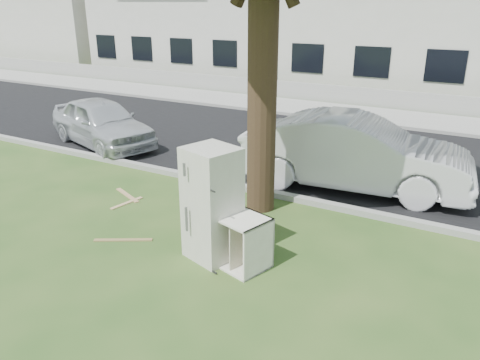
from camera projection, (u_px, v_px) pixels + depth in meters
The scene contains 16 objects.
ground at pixel (232, 252), 7.65m from camera, with size 120.00×120.00×0.00m, color #284C1B.
road at pixel (345, 154), 12.54m from camera, with size 120.00×7.00×0.01m, color black.
kerb_near at pixel (292, 200), 9.65m from camera, with size 120.00×0.18×0.12m, color gray.
kerb_far at pixel (378, 126), 15.43m from camera, with size 120.00×0.18×0.12m, color gray.
sidewalk at pixel (388, 117), 16.61m from camera, with size 120.00×2.80×0.01m, color gray.
low_wall at pixel (398, 100), 17.79m from camera, with size 120.00×0.15×0.70m, color gray.
townhouse_left at pixel (204, 8), 26.16m from camera, with size 10.20×8.16×7.04m.
townhouse_center at pixel (431, 5), 20.59m from camera, with size 11.22×8.16×7.44m.
filler_left at pixel (43, 12), 33.09m from camera, with size 16.00×9.00×6.40m, color beige.
fridge at pixel (212, 204), 7.21m from camera, with size 0.75×0.69×1.81m, color silver.
cabinet at pixel (235, 239), 7.21m from camera, with size 1.05×0.65×0.82m, color silver.
plank_a at pixel (123, 240), 8.01m from camera, with size 1.00×0.08×0.02m, color olive.
plank_b at pixel (127, 195), 9.86m from camera, with size 0.94×0.09×0.02m, color tan.
plank_c at pixel (127, 203), 9.48m from camera, with size 0.76×0.09×0.02m, color tan.
car_center at pixel (355, 153), 10.04m from camera, with size 1.68×4.83×1.59m, color silver.
car_left at pixel (102, 122), 13.17m from camera, with size 1.57×3.89×1.33m, color #BABEC2.
Camera 1 is at (3.41, -5.81, 3.81)m, focal length 35.00 mm.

